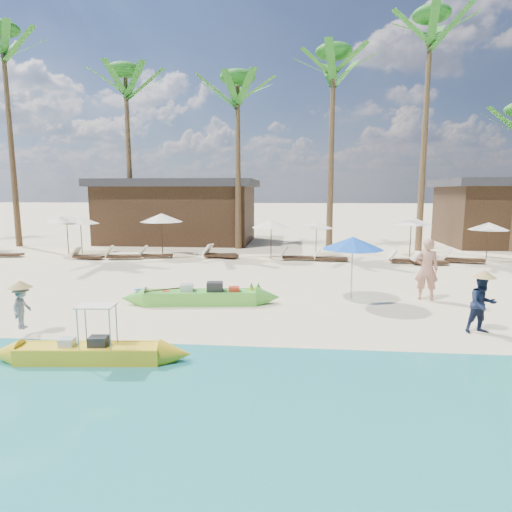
# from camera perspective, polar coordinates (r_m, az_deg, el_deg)

# --- Properties ---
(ground) EXTENTS (240.00, 240.00, 0.00)m
(ground) POSITION_cam_1_polar(r_m,az_deg,el_deg) (12.21, 4.28, -8.02)
(ground) COLOR beige
(ground) RESTS_ON ground
(wet_sand_strip) EXTENTS (240.00, 4.50, 0.01)m
(wet_sand_strip) POSITION_cam_1_polar(r_m,az_deg,el_deg) (7.55, 3.41, -18.88)
(wet_sand_strip) COLOR tan
(wet_sand_strip) RESTS_ON ground
(green_canoe) EXTENTS (5.52, 1.15, 0.70)m
(green_canoe) POSITION_cam_1_polar(r_m,az_deg,el_deg) (13.50, -7.35, -5.41)
(green_canoe) COLOR #58C33B
(green_canoe) RESTS_ON ground
(yellow_canoe) EXTENTS (4.67, 0.87, 1.21)m
(yellow_canoe) POSITION_cam_1_polar(r_m,az_deg,el_deg) (9.64, -21.25, -11.94)
(yellow_canoe) COLOR yellow
(yellow_canoe) RESTS_ON ground
(tourist) EXTENTS (0.80, 0.59, 2.01)m
(tourist) POSITION_cam_1_polar(r_m,az_deg,el_deg) (14.85, 21.79, -1.65)
(tourist) COLOR tan
(tourist) RESTS_ON ground
(vendor_green) EXTENTS (0.80, 0.67, 1.47)m
(vendor_green) POSITION_cam_1_polar(r_m,az_deg,el_deg) (11.99, 27.92, -5.70)
(vendor_green) COLOR #141D38
(vendor_green) RESTS_ON ground
(vendor_yellow) EXTENTS (0.49, 0.74, 1.07)m
(vendor_yellow) POSITION_cam_1_polar(r_m,az_deg,el_deg) (11.87, -28.76, -5.98)
(vendor_yellow) COLOR gray
(vendor_yellow) RESTS_ON ground
(blue_umbrella) EXTENTS (1.94, 1.94, 2.09)m
(blue_umbrella) POSITION_cam_1_polar(r_m,az_deg,el_deg) (13.71, 12.78, 1.70)
(blue_umbrella) COLOR #99999E
(blue_umbrella) RESTS_ON ground
(resort_parasol_2) EXTENTS (2.18, 2.18, 2.24)m
(resort_parasol_2) POSITION_cam_1_polar(r_m,az_deg,el_deg) (26.04, -23.96, 4.63)
(resort_parasol_2) COLOR #3A2817
(resort_parasol_2) RESTS_ON ground
(lounger_2_left) EXTENTS (1.77, 0.72, 0.58)m
(lounger_2_left) POSITION_cam_1_polar(r_m,az_deg,el_deg) (26.62, -30.53, 0.29)
(lounger_2_left) COLOR #3A2817
(lounger_2_left) RESTS_ON ground
(resort_parasol_3) EXTENTS (2.05, 2.05, 2.12)m
(resort_parasol_3) POSITION_cam_1_polar(r_m,az_deg,el_deg) (25.88, -22.38, 4.45)
(resort_parasol_3) COLOR #3A2817
(resort_parasol_3) RESTS_ON ground
(lounger_3_left) EXTENTS (1.73, 0.73, 0.57)m
(lounger_3_left) POSITION_cam_1_polar(r_m,az_deg,el_deg) (23.87, -21.67, 0.04)
(lounger_3_left) COLOR #3A2817
(lounger_3_left) RESTS_ON ground
(lounger_3_right) EXTENTS (1.93, 0.89, 0.63)m
(lounger_3_right) POSITION_cam_1_polar(r_m,az_deg,el_deg) (23.27, -17.43, 0.10)
(lounger_3_right) COLOR #3A2817
(lounger_3_right) RESTS_ON ground
(resort_parasol_4) EXTENTS (2.26, 2.26, 2.33)m
(resort_parasol_4) POSITION_cam_1_polar(r_m,az_deg,el_deg) (23.47, -12.48, 5.00)
(resort_parasol_4) COLOR #3A2817
(resort_parasol_4) RESTS_ON ground
(lounger_4_left) EXTENTS (1.74, 0.69, 0.58)m
(lounger_4_left) POSITION_cam_1_polar(r_m,az_deg,el_deg) (23.25, -13.34, 0.21)
(lounger_4_left) COLOR #3A2817
(lounger_4_left) RESTS_ON ground
(lounger_4_right) EXTENTS (1.96, 1.14, 0.64)m
(lounger_4_right) POSITION_cam_1_polar(r_m,az_deg,el_deg) (22.69, -4.95, 0.27)
(lounger_4_right) COLOR #3A2817
(lounger_4_right) RESTS_ON ground
(resort_parasol_5) EXTENTS (2.01, 2.01, 2.07)m
(resort_parasol_5) POSITION_cam_1_polar(r_m,az_deg,el_deg) (21.88, 2.03, 4.33)
(resort_parasol_5) COLOR #3A2817
(resort_parasol_5) RESTS_ON ground
(lounger_5_left) EXTENTS (1.89, 0.92, 0.62)m
(lounger_5_left) POSITION_cam_1_polar(r_m,az_deg,el_deg) (22.73, -5.11, 0.26)
(lounger_5_left) COLOR #3A2817
(lounger_5_left) RESTS_ON ground
(resort_parasol_6) EXTENTS (1.81, 1.81, 1.87)m
(resort_parasol_6) POSITION_cam_1_polar(r_m,az_deg,el_deg) (23.54, 8.07, 4.12)
(resort_parasol_6) COLOR #3A2817
(resort_parasol_6) RESTS_ON ground
(lounger_6_left) EXTENTS (1.73, 0.61, 0.58)m
(lounger_6_left) POSITION_cam_1_polar(r_m,az_deg,el_deg) (22.04, 5.35, -0.04)
(lounger_6_left) COLOR #3A2817
(lounger_6_left) RESTS_ON ground
(lounger_6_right) EXTENTS (1.71, 0.57, 0.58)m
(lounger_6_right) POSITION_cam_1_polar(r_m,az_deg,el_deg) (21.89, 9.68, -0.18)
(lounger_6_right) COLOR #3A2817
(lounger_6_right) RESTS_ON ground
(resort_parasol_7) EXTENTS (2.10, 2.10, 2.17)m
(resort_parasol_7) POSITION_cam_1_polar(r_m,az_deg,el_deg) (24.21, 20.01, 4.45)
(resort_parasol_7) COLOR #3A2817
(resort_parasol_7) RESTS_ON ground
(lounger_7_left) EXTENTS (1.72, 0.60, 0.58)m
(lounger_7_left) POSITION_cam_1_polar(r_m,az_deg,el_deg) (22.21, 19.19, -0.42)
(lounger_7_left) COLOR #3A2817
(lounger_7_left) RESTS_ON ground
(lounger_7_right) EXTENTS (1.71, 0.60, 0.57)m
(lounger_7_right) POSITION_cam_1_polar(r_m,az_deg,el_deg) (22.03, 21.94, -0.64)
(lounger_7_right) COLOR #3A2817
(lounger_7_right) RESTS_ON ground
(resort_parasol_8) EXTENTS (1.91, 1.91, 1.96)m
(resort_parasol_8) POSITION_cam_1_polar(r_m,az_deg,el_deg) (24.38, 28.60, 3.51)
(resort_parasol_8) COLOR #3A2817
(resort_parasol_8) RESTS_ON ground
(lounger_8_left) EXTENTS (1.97, 0.95, 0.64)m
(lounger_8_left) POSITION_cam_1_polar(r_m,az_deg,el_deg) (23.36, 25.69, -0.31)
(lounger_8_left) COLOR #3A2817
(lounger_8_left) RESTS_ON ground
(palm_1) EXTENTS (2.08, 2.08, 13.60)m
(palm_1) POSITION_cam_1_polar(r_m,az_deg,el_deg) (32.16, -30.49, 20.64)
(palm_1) COLOR brown
(palm_1) RESTS_ON ground
(palm_2) EXTENTS (2.08, 2.08, 11.33)m
(palm_2) POSITION_cam_1_polar(r_m,az_deg,el_deg) (29.38, -16.91, 19.41)
(palm_2) COLOR brown
(palm_2) RESTS_ON ground
(palm_3) EXTENTS (2.08, 2.08, 10.52)m
(palm_3) POSITION_cam_1_polar(r_m,az_deg,el_deg) (26.71, -2.46, 19.57)
(palm_3) COLOR brown
(palm_3) RESTS_ON ground
(palm_4) EXTENTS (2.08, 2.08, 11.70)m
(palm_4) POSITION_cam_1_polar(r_m,az_deg,el_deg) (26.46, 10.23, 21.49)
(palm_4) COLOR brown
(palm_4) RESTS_ON ground
(palm_5) EXTENTS (2.08, 2.08, 13.60)m
(palm_5) POSITION_cam_1_polar(r_m,az_deg,el_deg) (28.04, 22.07, 23.15)
(palm_5) COLOR brown
(palm_5) RESTS_ON ground
(pavilion_west) EXTENTS (10.80, 6.60, 4.30)m
(pavilion_west) POSITION_cam_1_polar(r_m,az_deg,el_deg) (30.36, -10.30, 6.01)
(pavilion_west) COLOR #3A2817
(pavilion_west) RESTS_ON ground
(pavilion_east) EXTENTS (8.80, 6.60, 4.30)m
(pavilion_east) POSITION_cam_1_polar(r_m,az_deg,el_deg) (32.31, 30.85, 5.09)
(pavilion_east) COLOR #3A2817
(pavilion_east) RESTS_ON ground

